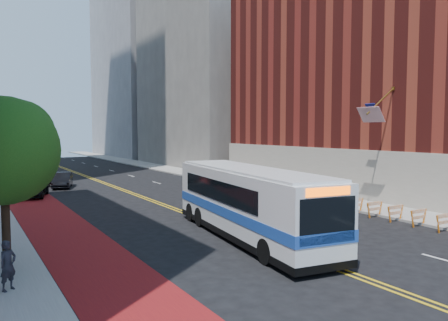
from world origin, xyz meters
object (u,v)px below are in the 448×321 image
street_tree (5,146)px  pedestrian (8,265)px  transit_bus (248,202)px  car_c (51,178)px  car_a (34,188)px  car_b (62,180)px

street_tree → pedestrian: (-0.24, -2.73, -3.91)m
transit_bus → car_c: (-4.78, 28.57, -1.19)m
car_a → transit_bus: bearing=-53.6°
street_tree → transit_bus: 11.44m
car_b → pedestrian: 28.61m
transit_bus → pedestrian: (-11.26, -2.28, -0.88)m
car_c → transit_bus: bearing=-90.0°
transit_bus → car_a: bearing=117.4°
car_a → car_b: (3.15, 4.87, -0.04)m
car_c → pedestrian: 31.53m
transit_bus → pedestrian: size_ratio=7.86×
car_b → car_a: bearing=-106.4°
street_tree → car_a: street_tree is taller
transit_bus → car_b: bearing=107.1°
car_a → car_b: 5.80m
car_b → pedestrian: (-7.04, -27.73, 0.27)m
car_b → car_c: (-0.57, 3.12, -0.04)m
car_a → car_b: size_ratio=1.02×
car_b → transit_bus: bearing=-64.1°
pedestrian → street_tree: bearing=48.9°
street_tree → pedestrian: 4.77m
transit_bus → car_c: size_ratio=2.80×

